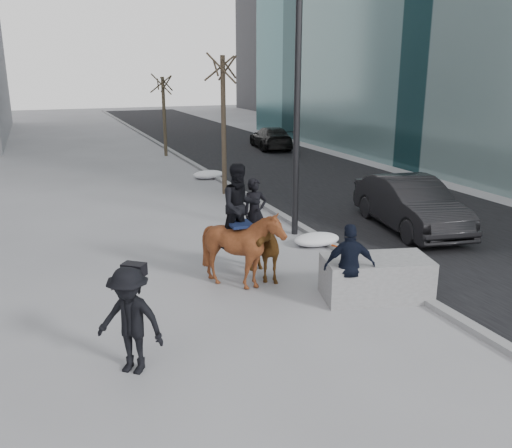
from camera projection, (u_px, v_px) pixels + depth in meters
name	position (u px, v px, depth m)	size (l,w,h in m)	color
ground	(278.00, 312.00, 10.76)	(120.00, 120.00, 0.00)	gray
road	(334.00, 186.00, 22.18)	(8.00, 90.00, 0.01)	black
curb	(243.00, 193.00, 20.73)	(0.25, 90.00, 0.12)	gray
planter	(376.00, 278.00, 11.32)	(2.19, 1.10, 0.88)	gray
car_near	(410.00, 204.00, 16.08)	(1.65, 4.74, 1.56)	black
car_far	(271.00, 138.00, 32.37)	(1.83, 4.51, 1.31)	black
tree_near	(224.00, 119.00, 20.12)	(1.20, 1.20, 5.69)	#3B2F23
tree_far	(164.00, 113.00, 29.28)	(1.20, 1.20, 4.69)	#3A3122
mounted_left	(257.00, 241.00, 12.36)	(0.90, 1.81, 2.29)	#502910
mounted_right	(242.00, 239.00, 11.73)	(1.48, 1.65, 2.73)	#4D240F
feeder	(350.00, 267.00, 10.72)	(1.11, 1.01, 1.75)	black
camera_crew	(130.00, 320.00, 8.43)	(1.29, 1.22, 1.75)	black
lamppost	(296.00, 55.00, 14.56)	(0.25, 1.69, 9.09)	black
snow_piles	(245.00, 196.00, 19.69)	(1.40, 10.89, 0.35)	white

